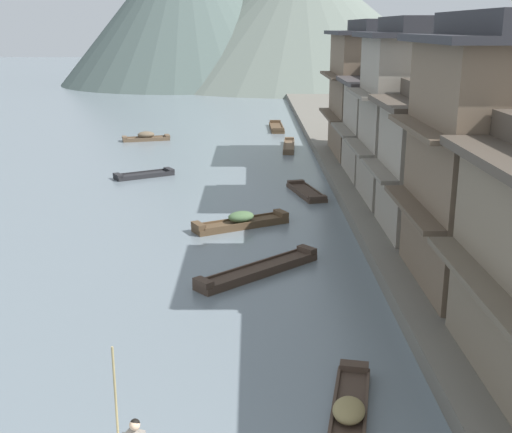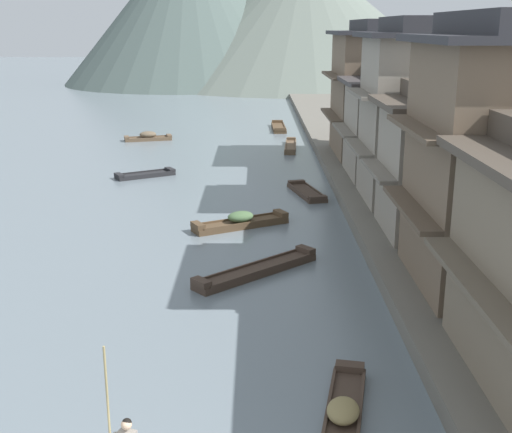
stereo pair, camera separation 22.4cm
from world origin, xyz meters
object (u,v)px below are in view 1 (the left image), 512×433
object	(u,v)px
boat_moored_second	(146,137)
boat_moored_third	(277,128)
house_waterfront_tall	(445,160)
house_waterfront_end	(380,89)
boat_midriver_upstream	(241,222)
boat_moored_nearest	(289,147)
boat_moored_far	(306,192)
house_waterfront_second	(490,156)
boat_upstream_distant	(144,175)
house_waterfront_narrow	(411,112)
house_waterfront_far	(396,123)
boat_midriver_drifting	(348,418)
boat_crossing_west	(259,270)

from	to	relation	value
boat_moored_second	boat_moored_third	distance (m)	12.32
house_waterfront_tall	house_waterfront_end	distance (m)	17.74
boat_moored_third	boat_midriver_upstream	world-z (taller)	boat_midriver_upstream
boat_moored_nearest	boat_moored_far	bearing A→B (deg)	-89.34
boat_moored_third	house_waterfront_second	world-z (taller)	house_waterfront_second
boat_midriver_upstream	boat_moored_far	bearing A→B (deg)	60.37
house_waterfront_second	house_waterfront_tall	bearing A→B (deg)	86.98
house_waterfront_end	boat_moored_far	bearing A→B (deg)	-121.49
boat_upstream_distant	house_waterfront_narrow	bearing A→B (deg)	-28.28
house_waterfront_far	boat_midriver_upstream	bearing A→B (deg)	-135.65
house_waterfront_narrow	boat_moored_far	bearing A→B (deg)	145.35
boat_moored_second	boat_midriver_drifting	world-z (taller)	boat_moored_second
boat_moored_second	boat_moored_third	world-z (taller)	boat_moored_second
boat_upstream_distant	boat_crossing_west	bearing A→B (deg)	-67.55
boat_moored_far	boat_midriver_drifting	xyz separation A→B (m)	(-0.79, -21.80, 0.08)
house_waterfront_tall	boat_moored_second	bearing A→B (deg)	121.81
house_waterfront_far	house_waterfront_end	xyz separation A→B (m)	(0.31, 6.66, 1.29)
boat_moored_nearest	boat_crossing_west	xyz separation A→B (m)	(-2.58, -26.36, 0.02)
house_waterfront_tall	boat_moored_third	bearing A→B (deg)	99.86
boat_moored_nearest	boat_upstream_distant	bearing A→B (deg)	-133.87
boat_moored_nearest	boat_midriver_upstream	distance (m)	20.64
boat_midriver_upstream	house_waterfront_second	distance (m)	12.44
boat_midriver_drifting	house_waterfront_end	distance (m)	31.85
boat_upstream_distant	house_waterfront_second	size ratio (longest dim) A/B	0.42
house_waterfront_second	house_waterfront_end	bearing A→B (deg)	87.66
boat_moored_third	boat_moored_far	distance (m)	23.84
boat_moored_third	boat_midriver_drifting	distance (m)	45.63
boat_moored_third	boat_midriver_drifting	xyz separation A→B (m)	(-0.05, -45.63, 0.04)
boat_crossing_west	house_waterfront_end	world-z (taller)	house_waterfront_end
boat_moored_third	house_waterfront_far	size ratio (longest dim) A/B	0.81
boat_moored_second	boat_upstream_distant	distance (m)	13.58
house_waterfront_tall	boat_midriver_upstream	bearing A→B (deg)	163.46
boat_moored_nearest	house_waterfront_far	xyz separation A→B (m)	(5.41, -11.83, 3.44)
house_waterfront_second	boat_moored_nearest	bearing A→B (deg)	99.45
boat_moored_second	house_waterfront_second	bearing A→B (deg)	-63.43
boat_midriver_upstream	house_waterfront_tall	world-z (taller)	house_waterfront_tall
boat_moored_second	house_waterfront_tall	world-z (taller)	house_waterfront_tall
boat_upstream_distant	boat_moored_second	bearing A→B (deg)	98.24
boat_moored_third	boat_crossing_west	world-z (taller)	boat_moored_third
house_waterfront_second	boat_upstream_distant	bearing A→B (deg)	127.02
boat_upstream_distant	house_waterfront_far	size ratio (longest dim) A/B	0.56
boat_moored_far	boat_midriver_upstream	bearing A→B (deg)	-119.63
boat_moored_third	house_waterfront_narrow	size ratio (longest dim) A/B	0.61
boat_midriver_upstream	boat_crossing_west	size ratio (longest dim) A/B	0.96
house_waterfront_second	house_waterfront_end	xyz separation A→B (m)	(0.96, 23.43, -0.02)
house_waterfront_tall	boat_crossing_west	bearing A→B (deg)	-155.44
boat_moored_nearest	house_waterfront_second	xyz separation A→B (m)	(4.76, -28.61, 4.75)
boat_moored_second	house_waterfront_narrow	bearing A→B (deg)	-52.48
boat_crossing_west	house_waterfront_tall	distance (m)	9.08
boat_crossing_west	boat_moored_nearest	bearing A→B (deg)	84.40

